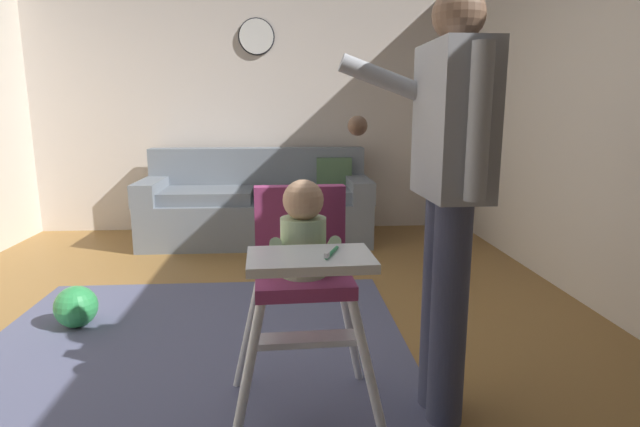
{
  "coord_description": "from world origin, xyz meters",
  "views": [
    {
      "loc": [
        0.3,
        -2.38,
        1.21
      ],
      "look_at": [
        0.44,
        -0.38,
        0.81
      ],
      "focal_mm": 28.52,
      "sensor_mm": 36.0,
      "label": 1
    }
  ],
  "objects_px": {
    "couch": "(258,206)",
    "high_chair": "(303,257)",
    "adult_standing": "(448,188)",
    "wall_clock": "(256,37)",
    "toy_ball": "(76,307)"
  },
  "relations": [
    {
      "from": "toy_ball",
      "to": "wall_clock",
      "type": "distance_m",
      "value": 3.19
    },
    {
      "from": "toy_ball",
      "to": "wall_clock",
      "type": "xyz_separation_m",
      "value": [
        0.94,
        2.44,
        1.82
      ]
    },
    {
      "from": "adult_standing",
      "to": "wall_clock",
      "type": "xyz_separation_m",
      "value": [
        -0.87,
        3.42,
        1.0
      ]
    },
    {
      "from": "high_chair",
      "to": "adult_standing",
      "type": "relative_size",
      "value": 0.6
    },
    {
      "from": "high_chair",
      "to": "adult_standing",
      "type": "bearing_deg",
      "value": 88.67
    },
    {
      "from": "high_chair",
      "to": "toy_ball",
      "type": "distance_m",
      "value": 1.7
    },
    {
      "from": "couch",
      "to": "high_chair",
      "type": "distance_m",
      "value": 2.99
    },
    {
      "from": "couch",
      "to": "toy_ball",
      "type": "xyz_separation_m",
      "value": [
        -0.94,
        -1.97,
        -0.21
      ]
    },
    {
      "from": "couch",
      "to": "toy_ball",
      "type": "distance_m",
      "value": 2.19
    },
    {
      "from": "couch",
      "to": "high_chair",
      "type": "relative_size",
      "value": 2.16
    },
    {
      "from": "couch",
      "to": "toy_ball",
      "type": "relative_size",
      "value": 8.85
    },
    {
      "from": "adult_standing",
      "to": "couch",
      "type": "bearing_deg",
      "value": -74.5
    },
    {
      "from": "high_chair",
      "to": "wall_clock",
      "type": "xyz_separation_m",
      "value": [
        -0.32,
        3.43,
        1.26
      ]
    },
    {
      "from": "adult_standing",
      "to": "wall_clock",
      "type": "bearing_deg",
      "value": -76.64
    },
    {
      "from": "couch",
      "to": "wall_clock",
      "type": "height_order",
      "value": "wall_clock"
    }
  ]
}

